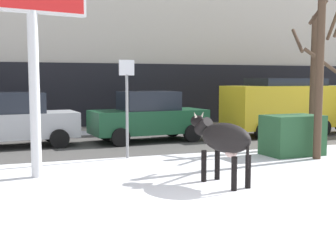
# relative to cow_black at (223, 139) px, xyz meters

# --- Properties ---
(ground_plane) EXTENTS (120.00, 120.00, 0.00)m
(ground_plane) POSITION_rel_cow_black_xyz_m (-1.16, -1.58, -0.99)
(ground_plane) COLOR white
(road_strip) EXTENTS (60.00, 5.60, 0.01)m
(road_strip) POSITION_rel_cow_black_xyz_m (-1.16, 6.80, -0.99)
(road_strip) COLOR #514F4C
(road_strip) RESTS_ON ground
(cow_black) EXTENTS (0.93, 1.94, 1.54)m
(cow_black) POSITION_rel_cow_black_xyz_m (0.00, 0.00, 0.00)
(cow_black) COLOR black
(cow_black) RESTS_ON ground
(car_silver_sedan) EXTENTS (4.32, 2.22, 1.84)m
(car_silver_sedan) POSITION_rel_cow_black_xyz_m (-4.21, 7.17, -0.09)
(car_silver_sedan) COLOR #B7BABF
(car_silver_sedan) RESTS_ON ground
(car_darkgreen_sedan) EXTENTS (4.32, 2.22, 1.84)m
(car_darkgreen_sedan) POSITION_rel_cow_black_xyz_m (0.50, 7.04, -0.09)
(car_darkgreen_sedan) COLOR #194C2D
(car_darkgreen_sedan) RESTS_ON ground
(car_yellow_van) EXTENTS (4.73, 2.38, 2.32)m
(car_yellow_van) POSITION_rel_cow_black_xyz_m (6.15, 7.05, 0.25)
(car_yellow_van) COLOR gold
(car_yellow_van) RESTS_ON ground
(bare_tree_left_lot) EXTENTS (1.02, 1.16, 4.56)m
(bare_tree_left_lot) POSITION_rel_cow_black_xyz_m (3.99, 1.89, 1.42)
(bare_tree_left_lot) COLOR #4C3828
(bare_tree_left_lot) RESTS_ON ground
(bare_tree_far_back) EXTENTS (1.65, 1.62, 4.64)m
(bare_tree_far_back) POSITION_rel_cow_black_xyz_m (5.33, 3.88, 1.41)
(bare_tree_far_back) COLOR #4C3828
(bare_tree_far_back) RESTS_ON ground
(dumpster) EXTENTS (1.76, 1.19, 1.20)m
(dumpster) POSITION_rel_cow_black_xyz_m (3.69, 2.72, -0.39)
(dumpster) COLOR #285633
(dumpster) RESTS_ON ground
(street_sign) EXTENTS (0.44, 0.08, 2.82)m
(street_sign) POSITION_rel_cow_black_xyz_m (-1.13, 3.85, 0.68)
(street_sign) COLOR gray
(street_sign) RESTS_ON ground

